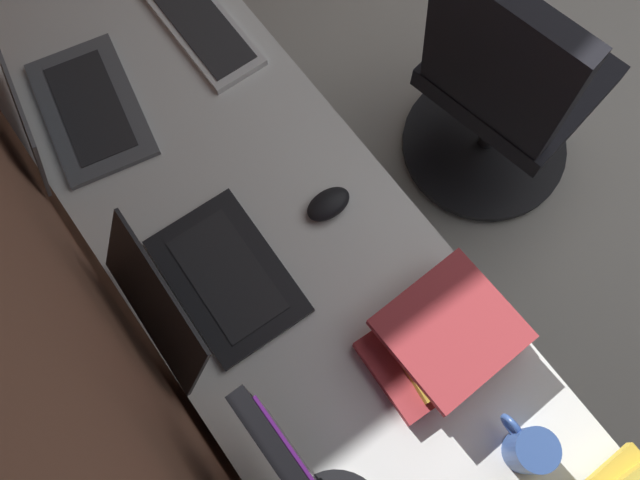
{
  "coord_description": "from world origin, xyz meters",
  "views": [
    {
      "loc": [
        -0.13,
        2.04,
        2.07
      ],
      "look_at": [
        0.19,
        1.81,
        0.95
      ],
      "focal_mm": 37.04,
      "sensor_mm": 36.0,
      "label": 1
    }
  ],
  "objects_px": {
    "laptop_left": "(63,108)",
    "office_chair": "(502,93)",
    "laptop_leftmost": "(199,287)",
    "keyboard_main": "(194,17)",
    "mouse_main": "(328,204)",
    "coffee_mug": "(530,450)",
    "drawer_pedestal": "(323,368)",
    "book_stack_far": "(446,339)"
  },
  "relations": [
    {
      "from": "laptop_left",
      "to": "office_chair",
      "type": "relative_size",
      "value": 0.4
    },
    {
      "from": "laptop_leftmost",
      "to": "office_chair",
      "type": "height_order",
      "value": "office_chair"
    },
    {
      "from": "keyboard_main",
      "to": "office_chair",
      "type": "relative_size",
      "value": 0.43
    },
    {
      "from": "mouse_main",
      "to": "coffee_mug",
      "type": "height_order",
      "value": "coffee_mug"
    },
    {
      "from": "laptop_left",
      "to": "mouse_main",
      "type": "distance_m",
      "value": 0.63
    },
    {
      "from": "laptop_left",
      "to": "drawer_pedestal",
      "type": "bearing_deg",
      "value": -167.74
    },
    {
      "from": "drawer_pedestal",
      "to": "laptop_leftmost",
      "type": "height_order",
      "value": "laptop_leftmost"
    },
    {
      "from": "coffee_mug",
      "to": "office_chair",
      "type": "height_order",
      "value": "office_chair"
    },
    {
      "from": "mouse_main",
      "to": "coffee_mug",
      "type": "bearing_deg",
      "value": 179.98
    },
    {
      "from": "drawer_pedestal",
      "to": "coffee_mug",
      "type": "distance_m",
      "value": 0.62
    },
    {
      "from": "keyboard_main",
      "to": "office_chair",
      "type": "height_order",
      "value": "office_chair"
    },
    {
      "from": "book_stack_far",
      "to": "mouse_main",
      "type": "bearing_deg",
      "value": 1.42
    },
    {
      "from": "mouse_main",
      "to": "coffee_mug",
      "type": "xyz_separation_m",
      "value": [
        -0.63,
        0.0,
        0.03
      ]
    },
    {
      "from": "laptop_left",
      "to": "keyboard_main",
      "type": "xyz_separation_m",
      "value": [
        0.06,
        -0.38,
        -0.04
      ]
    },
    {
      "from": "laptop_leftmost",
      "to": "laptop_left",
      "type": "bearing_deg",
      "value": 2.25
    },
    {
      "from": "laptop_leftmost",
      "to": "keyboard_main",
      "type": "distance_m",
      "value": 0.69
    },
    {
      "from": "office_chair",
      "to": "drawer_pedestal",
      "type": "bearing_deg",
      "value": 109.93
    },
    {
      "from": "laptop_leftmost",
      "to": "coffee_mug",
      "type": "xyz_separation_m",
      "value": [
        -0.63,
        -0.33,
        0.0
      ]
    },
    {
      "from": "keyboard_main",
      "to": "mouse_main",
      "type": "distance_m",
      "value": 0.59
    },
    {
      "from": "keyboard_main",
      "to": "coffee_mug",
      "type": "bearing_deg",
      "value": 178.51
    },
    {
      "from": "laptop_leftmost",
      "to": "mouse_main",
      "type": "xyz_separation_m",
      "value": [
        0.0,
        -0.33,
        -0.03
      ]
    },
    {
      "from": "laptop_leftmost",
      "to": "coffee_mug",
      "type": "distance_m",
      "value": 0.71
    },
    {
      "from": "mouse_main",
      "to": "book_stack_far",
      "type": "xyz_separation_m",
      "value": [
        -0.38,
        -0.01,
        0.03
      ]
    },
    {
      "from": "keyboard_main",
      "to": "laptop_leftmost",
      "type": "bearing_deg",
      "value": 148.73
    },
    {
      "from": "book_stack_far",
      "to": "office_chair",
      "type": "relative_size",
      "value": 0.32
    },
    {
      "from": "laptop_leftmost",
      "to": "drawer_pedestal",
      "type": "bearing_deg",
      "value": -148.03
    },
    {
      "from": "office_chair",
      "to": "laptop_leftmost",
      "type": "bearing_deg",
      "value": 94.48
    },
    {
      "from": "laptop_leftmost",
      "to": "laptop_left",
      "type": "distance_m",
      "value": 0.53
    },
    {
      "from": "book_stack_far",
      "to": "coffee_mug",
      "type": "relative_size",
      "value": 2.48
    },
    {
      "from": "mouse_main",
      "to": "book_stack_far",
      "type": "relative_size",
      "value": 0.34
    },
    {
      "from": "book_stack_far",
      "to": "drawer_pedestal",
      "type": "bearing_deg",
      "value": 52.83
    },
    {
      "from": "keyboard_main",
      "to": "office_chair",
      "type": "bearing_deg",
      "value": -128.69
    },
    {
      "from": "laptop_left",
      "to": "office_chair",
      "type": "xyz_separation_m",
      "value": [
        -0.45,
        -1.02,
        -0.32
      ]
    },
    {
      "from": "laptop_leftmost",
      "to": "keyboard_main",
      "type": "bearing_deg",
      "value": -31.27
    },
    {
      "from": "keyboard_main",
      "to": "drawer_pedestal",
      "type": "bearing_deg",
      "value": 165.39
    },
    {
      "from": "mouse_main",
      "to": "office_chair",
      "type": "relative_size",
      "value": 0.11
    },
    {
      "from": "keyboard_main",
      "to": "office_chair",
      "type": "xyz_separation_m",
      "value": [
        -0.51,
        -0.64,
        -0.28
      ]
    },
    {
      "from": "drawer_pedestal",
      "to": "office_chair",
      "type": "distance_m",
      "value": 0.91
    },
    {
      "from": "drawer_pedestal",
      "to": "coffee_mug",
      "type": "height_order",
      "value": "coffee_mug"
    },
    {
      "from": "keyboard_main",
      "to": "office_chair",
      "type": "distance_m",
      "value": 0.87
    },
    {
      "from": "laptop_leftmost",
      "to": "laptop_left",
      "type": "relative_size",
      "value": 0.87
    },
    {
      "from": "drawer_pedestal",
      "to": "office_chair",
      "type": "height_order",
      "value": "office_chair"
    }
  ]
}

